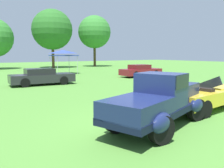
{
  "coord_description": "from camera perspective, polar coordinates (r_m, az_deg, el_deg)",
  "views": [
    {
      "loc": [
        -4.96,
        -5.62,
        2.3
      ],
      "look_at": [
        0.63,
        2.73,
        1.0
      ],
      "focal_mm": 37.71,
      "sensor_mm": 36.0,
      "label": 1
    }
  ],
  "objects": [
    {
      "name": "show_car_burgundy",
      "position": [
        23.74,
        6.96,
        3.2
      ],
      "size": [
        4.31,
        1.73,
        1.22
      ],
      "color": "maroon",
      "rests_on": "ground_plane"
    },
    {
      "name": "treeline_center",
      "position": [
        42.89,
        -4.28,
        12.45
      ],
      "size": [
        5.78,
        5.78,
        9.02
      ],
      "color": "#47331E",
      "rests_on": "ground_plane"
    },
    {
      "name": "ground_plane",
      "position": [
        7.84,
        7.43,
        -9.77
      ],
      "size": [
        120.0,
        120.0,
        0.0
      ],
      "primitive_type": "plane",
      "color": "#4C8433"
    },
    {
      "name": "neighbor_convertible",
      "position": [
        10.64,
        21.72,
        -2.48
      ],
      "size": [
        4.46,
        2.11,
        1.4
      ],
      "color": "yellow",
      "rests_on": "ground_plane"
    },
    {
      "name": "treeline_mid_left",
      "position": [
        40.1,
        -14.29,
        12.64
      ],
      "size": [
        6.49,
        6.49,
        9.4
      ],
      "color": "brown",
      "rests_on": "ground_plane"
    },
    {
      "name": "canopy_tent_center_field",
      "position": [
        27.46,
        -11.72,
        7.46
      ],
      "size": [
        2.61,
        2.61,
        2.71
      ],
      "color": "#B7B7BC",
      "rests_on": "ground_plane"
    },
    {
      "name": "show_car_charcoal",
      "position": [
        18.15,
        -16.64,
        1.68
      ],
      "size": [
        4.68,
        1.95,
        1.22
      ],
      "color": "#28282D",
      "rests_on": "ground_plane"
    },
    {
      "name": "feature_pickup_truck",
      "position": [
        7.56,
        11.44,
        -3.71
      ],
      "size": [
        4.77,
        2.86,
        1.7
      ],
      "color": "black",
      "rests_on": "ground_plane"
    }
  ]
}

